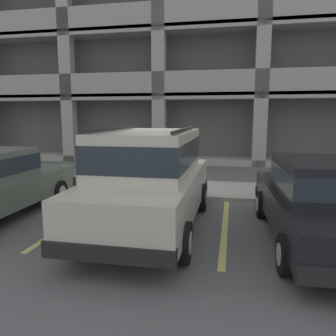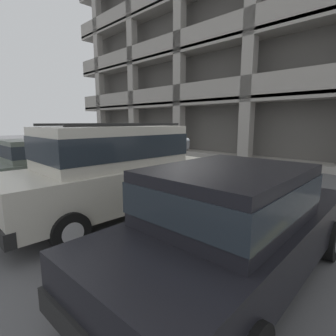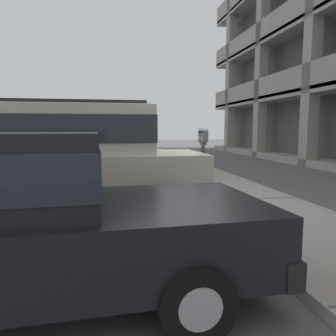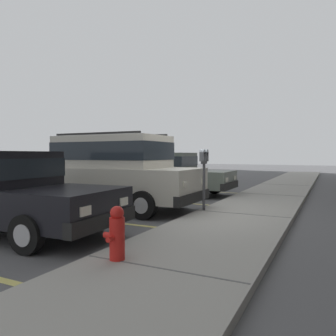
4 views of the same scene
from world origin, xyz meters
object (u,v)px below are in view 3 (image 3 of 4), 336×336
Objects in this scene: red_sedan at (83,155)px; dark_hatchback at (4,217)px; silver_suv at (72,156)px; parking_meter_near at (203,146)px.

dark_hatchback is at bearing -2.11° from red_sedan.
silver_suv is 3.17m from dark_hatchback.
red_sedan is at bearing 176.01° from dark_hatchback.
silver_suv is at bearing 173.01° from dark_hatchback.
dark_hatchback is (6.77, -0.18, 0.00)m from red_sedan.
parking_meter_near is at bearing 36.80° from red_sedan.
dark_hatchback is at bearing -4.33° from silver_suv.
silver_suv reaches higher than dark_hatchback.
silver_suv is at bearing 0.51° from red_sedan.
dark_hatchback is 4.39m from parking_meter_near.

